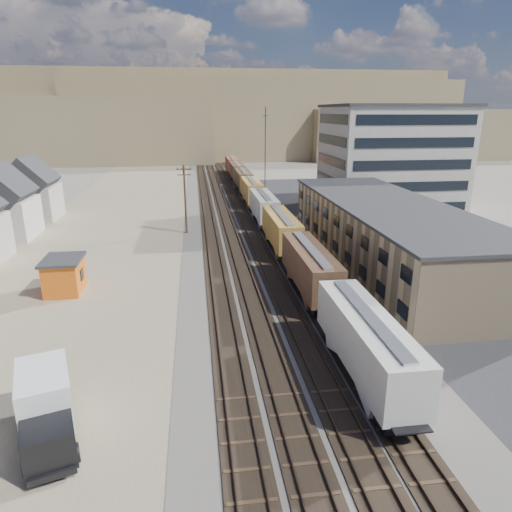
{
  "coord_description": "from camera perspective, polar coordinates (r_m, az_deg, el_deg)",
  "views": [
    {
      "loc": [
        -7.03,
        -24.39,
        17.27
      ],
      "look_at": [
        -1.06,
        20.08,
        3.0
      ],
      "focal_mm": 32.0,
      "sensor_mm": 36.0,
      "label": 1
    }
  ],
  "objects": [
    {
      "name": "ballast_bed",
      "position": [
        76.68,
        -2.2,
        4.64
      ],
      "size": [
        18.0,
        200.0,
        0.06
      ],
      "primitive_type": "cube",
      "color": "#4C4742",
      "rests_on": "ground"
    },
    {
      "name": "ground",
      "position": [
        30.7,
        7.27,
        -16.75
      ],
      "size": [
        300.0,
        300.0,
        0.0
      ],
      "primitive_type": "plane",
      "color": "#6B6356",
      "rests_on": "ground"
    },
    {
      "name": "radio_mast",
      "position": [
        85.78,
        1.15,
        12.19
      ],
      "size": [
        1.2,
        0.16,
        18.0
      ],
      "color": "black",
      "rests_on": "ground"
    },
    {
      "name": "asphalt_lot",
      "position": [
        68.32,
        17.8,
        2.16
      ],
      "size": [
        26.0,
        120.0,
        0.04
      ],
      "primitive_type": "cube",
      "color": "#232326",
      "rests_on": "ground"
    },
    {
      "name": "rail_tracks",
      "position": [
        76.62,
        -2.61,
        4.69
      ],
      "size": [
        11.4,
        200.0,
        0.24
      ],
      "color": "black",
      "rests_on": "ground"
    },
    {
      "name": "office_tower",
      "position": [
        87.08,
        16.42,
        11.67
      ],
      "size": [
        22.6,
        18.6,
        18.45
      ],
      "color": "#9E998E",
      "rests_on": "ground"
    },
    {
      "name": "warehouse",
      "position": [
        55.76,
        15.88,
        2.83
      ],
      "size": [
        12.4,
        40.4,
        7.25
      ],
      "color": "tan",
      "rests_on": "ground"
    },
    {
      "name": "freight_train",
      "position": [
        81.02,
        0.16,
        7.35
      ],
      "size": [
        3.0,
        119.74,
        4.46
      ],
      "color": "black",
      "rests_on": "ground"
    },
    {
      "name": "parked_car_blue",
      "position": [
        82.78,
        13.26,
        5.64
      ],
      "size": [
        4.24,
        5.7,
        1.44
      ],
      "primitive_type": "imported",
      "rotation": [
        0.0,
        0.0,
        0.41
      ],
      "color": "navy",
      "rests_on": "ground"
    },
    {
      "name": "parked_car_far",
      "position": [
        88.42,
        14.74,
        6.34
      ],
      "size": [
        3.31,
        5.14,
        1.63
      ],
      "primitive_type": "imported",
      "rotation": [
        0.0,
        0.0,
        -0.32
      ],
      "color": "silver",
      "rests_on": "ground"
    },
    {
      "name": "utility_pole_north",
      "position": [
        67.48,
        -8.85,
        7.22
      ],
      "size": [
        2.2,
        0.32,
        10.0
      ],
      "color": "#382619",
      "rests_on": "ground"
    },
    {
      "name": "hills_north",
      "position": [
        192.47,
        -5.74,
        16.62
      ],
      "size": [
        265.0,
        80.0,
        32.0
      ],
      "color": "brown",
      "rests_on": "ground"
    },
    {
      "name": "dirt_yard",
      "position": [
        67.91,
        -18.4,
        2.0
      ],
      "size": [
        24.0,
        180.0,
        0.03
      ],
      "primitive_type": "cube",
      "color": "#84725B",
      "rests_on": "ground"
    },
    {
      "name": "box_truck",
      "position": [
        28.45,
        -24.77,
        -16.95
      ],
      "size": [
        4.51,
        7.36,
        3.69
      ],
      "color": "silver",
      "rests_on": "ground"
    },
    {
      "name": "maintenance_shed",
      "position": [
        49.09,
        -22.85,
        -2.17
      ],
      "size": [
        3.78,
        4.85,
        3.51
      ],
      "color": "#D05913",
      "rests_on": "ground"
    }
  ]
}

